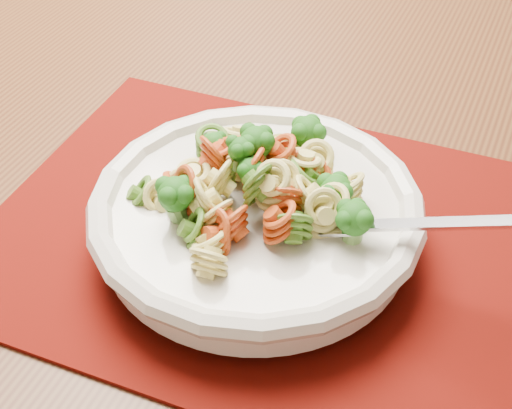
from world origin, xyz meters
The scene contains 5 objects.
dining_table centered at (0.62, -0.55, 0.64)m, with size 1.46×1.08×0.75m.
placemat centered at (0.57, -0.68, 0.75)m, with size 0.44×0.34×0.00m, color #4F0603.
pasta_bowl centered at (0.57, -0.69, 0.78)m, with size 0.26×0.26×0.05m.
pasta_broccoli_heap centered at (0.57, -0.69, 0.80)m, with size 0.22×0.22×0.06m, color tan, non-canonical shape.
fork centered at (0.64, -0.68, 0.80)m, with size 0.19×0.02×0.01m, color silver, non-canonical shape.
Camera 1 is at (0.80, -1.03, 1.16)m, focal length 50.00 mm.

